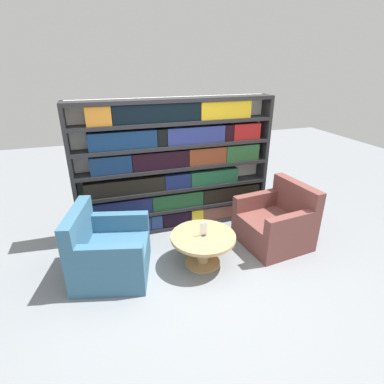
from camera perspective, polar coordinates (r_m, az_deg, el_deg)
ground_plane at (r=3.76m, az=2.43°, el=-15.45°), size 14.00×14.00×0.00m
bookshelf at (r=4.37m, az=-3.26°, el=4.69°), size 2.86×0.30×1.93m
armchair_left at (r=3.74m, az=-15.68°, el=-11.12°), size 1.01×1.03×0.86m
armchair_right at (r=4.35m, az=15.69°, el=-5.85°), size 0.92×0.93×0.86m
coffee_table at (r=3.76m, az=2.12°, el=-9.77°), size 0.80×0.80×0.42m
table_sign at (r=3.66m, az=2.16°, el=-7.22°), size 0.09×0.06×0.18m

